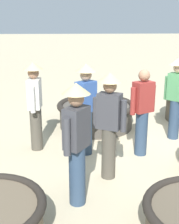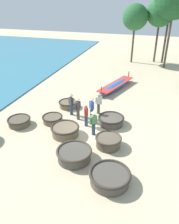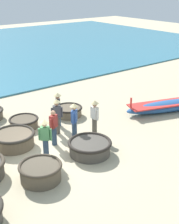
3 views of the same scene
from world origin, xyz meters
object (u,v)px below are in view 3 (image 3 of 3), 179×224
(coracle_front_left, at_px, (69,111))
(long_boat_green_hull, at_px, (173,105))
(coracle_center, at_px, (14,139))
(fisherman_hauling, at_px, (57,114))
(fisherman_standing_left, at_px, (45,136))
(fisherman_with_hat, at_px, (95,115))
(coracle_far_right, at_px, (24,122))
(coracle_tilted, at_px, (41,172))
(fisherman_crouching, at_px, (54,127))
(fisherman_by_coracle, at_px, (58,107))
(coracle_beside_post, at_px, (90,147))
(fisherman_standing_right, at_px, (74,119))

(coracle_front_left, bearing_deg, long_boat_green_hull, 59.51)
(coracle_center, bearing_deg, fisherman_hauling, 87.16)
(fisherman_standing_left, bearing_deg, fisherman_with_hat, 98.66)
(coracle_far_right, relative_size, coracle_center, 0.79)
(coracle_tilted, relative_size, fisherman_crouching, 0.98)
(fisherman_by_coracle, bearing_deg, coracle_far_right, -121.08)
(coracle_center, bearing_deg, fisherman_crouching, 56.92)
(coracle_tilted, bearing_deg, fisherman_by_coracle, 139.41)
(coracle_tilted, height_order, fisherman_by_coracle, fisherman_by_coracle)
(fisherman_hauling, bearing_deg, coracle_far_right, -149.47)
(coracle_beside_post, relative_size, coracle_tilted, 1.16)
(coracle_beside_post, relative_size, fisherman_by_coracle, 1.06)
(coracle_tilted, relative_size, fisherman_with_hat, 0.92)
(fisherman_with_hat, bearing_deg, coracle_beside_post, -45.10)
(fisherman_crouching, bearing_deg, coracle_tilted, -42.52)
(coracle_far_right, relative_size, fisherman_by_coracle, 0.84)
(coracle_far_right, distance_m, fisherman_by_coracle, 1.79)
(long_boat_green_hull, bearing_deg, coracle_beside_post, -82.02)
(coracle_front_left, height_order, fisherman_standing_left, fisherman_standing_left)
(fisherman_standing_left, bearing_deg, coracle_tilted, -38.04)
(fisherman_crouching, bearing_deg, fisherman_standing_left, -48.32)
(long_boat_green_hull, distance_m, fisherman_with_hat, 5.23)
(fisherman_standing_right, bearing_deg, fisherman_crouching, -94.55)
(fisherman_hauling, bearing_deg, coracle_tilted, -41.77)
(coracle_beside_post, bearing_deg, coracle_far_right, -166.48)
(coracle_far_right, bearing_deg, long_boat_green_hull, 67.70)
(coracle_beside_post, height_order, coracle_front_left, coracle_beside_post)
(coracle_beside_post, bearing_deg, fisherman_crouching, -155.22)
(coracle_center, distance_m, fisherman_by_coracle, 2.73)
(coracle_front_left, height_order, coracle_center, coracle_center)
(coracle_beside_post, distance_m, coracle_front_left, 4.06)
(fisherman_crouching, bearing_deg, fisherman_with_hat, 80.25)
(fisherman_crouching, bearing_deg, coracle_front_left, 134.58)
(coracle_far_right, height_order, fisherman_by_coracle, fisherman_by_coracle)
(long_boat_green_hull, height_order, fisherman_hauling, fisherman_hauling)
(fisherman_standing_left, height_order, fisherman_with_hat, same)
(coracle_front_left, relative_size, fisherman_standing_right, 0.86)
(long_boat_green_hull, xyz_separation_m, fisherman_standing_right, (-0.57, -6.11, 0.66))
(coracle_tilted, height_order, long_boat_green_hull, long_boat_green_hull)
(long_boat_green_hull, distance_m, fisherman_by_coracle, 6.34)
(fisherman_crouching, relative_size, fisherman_with_hat, 0.94)
(coracle_beside_post, height_order, fisherman_by_coracle, fisherman_by_coracle)
(coracle_far_right, relative_size, fisherman_crouching, 0.90)
(fisherman_by_coracle, bearing_deg, fisherman_standing_left, -41.82)
(long_boat_green_hull, distance_m, fisherman_crouching, 7.15)
(fisherman_crouching, xyz_separation_m, fisherman_hauling, (-0.82, 0.68, 0.12))
(coracle_center, bearing_deg, coracle_far_right, 140.51)
(fisherman_hauling, distance_m, fisherman_standing_right, 0.95)
(long_boat_green_hull, relative_size, fisherman_by_coracle, 3.32)
(coracle_far_right, distance_m, fisherman_standing_right, 2.82)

